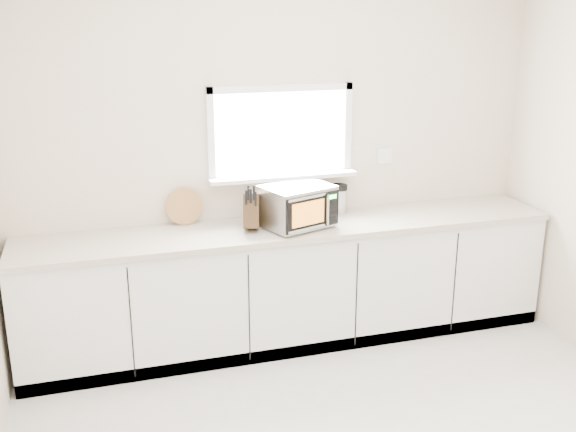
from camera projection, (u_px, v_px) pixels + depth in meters
name	position (u px, v px, depth m)	size (l,w,h in m)	color
back_wall	(280.00, 157.00, 5.04)	(4.00, 0.17, 2.70)	beige
cabinets	(292.00, 286.00, 5.04)	(3.92, 0.60, 0.88)	silver
countertop	(292.00, 228.00, 4.90)	(3.92, 0.64, 0.04)	#B4AB94
microwave	(298.00, 206.00, 4.81)	(0.56, 0.50, 0.30)	black
knife_block	(251.00, 210.00, 4.75)	(0.17, 0.25, 0.34)	#402C16
cutting_board	(184.00, 206.00, 4.88)	(0.27, 0.27, 0.02)	#B07144
coffee_grinder	(339.00, 199.00, 5.15)	(0.16, 0.16, 0.23)	#ADAFB4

